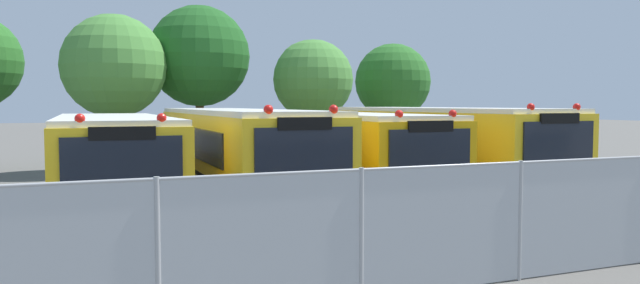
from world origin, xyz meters
The scene contains 11 objects.
ground_plane centered at (0.00, 0.00, 0.00)m, with size 160.00×160.00×0.00m, color #595651.
school_bus_0 centered at (-4.70, -0.24, 1.33)m, with size 2.78×9.49×2.52m.
school_bus_1 centered at (-1.53, 0.03, 1.41)m, with size 2.60×11.48×2.67m.
school_bus_2 centered at (1.52, -0.18, 1.35)m, with size 2.63×9.98×2.56m.
school_bus_3 centered at (4.80, -0.20, 1.42)m, with size 2.65×10.19×2.71m.
tree_1 centered at (-4.00, 8.99, 4.22)m, with size 4.01×4.01×6.17m.
tree_2 centered at (-0.42, 9.85, 4.68)m, with size 4.26×4.26×6.84m.
tree_3 centered at (4.09, 8.54, 3.83)m, with size 3.47×3.47×5.48m.
tree_4 centered at (8.62, 9.65, 3.76)m, with size 3.60×3.60×5.57m.
chainlink_fence centered at (0.63, -8.79, 0.95)m, with size 16.14×0.07×1.83m.
traffic_cone centered at (-3.13, -7.69, 0.33)m, with size 0.50×0.50×0.66m, color #EA5914.
Camera 1 is at (-5.66, -16.10, 2.68)m, focal length 34.22 mm.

